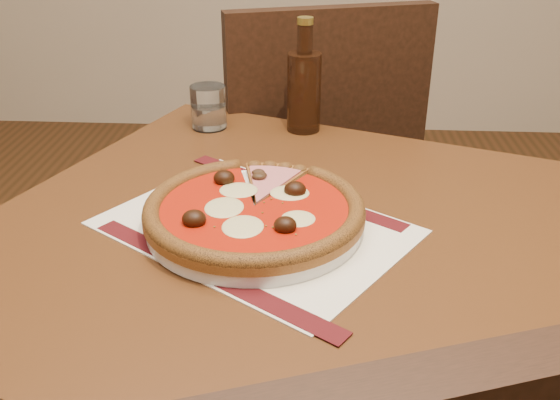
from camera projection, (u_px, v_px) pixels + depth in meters
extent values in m
cube|color=#562D14|center=(279.00, 238.00, 0.87)|extent=(1.03, 1.03, 0.04)
cylinder|color=#562D14|center=(204.00, 275.00, 1.45)|extent=(0.05, 0.05, 0.71)
cylinder|color=#562D14|center=(519.00, 359.00, 1.20)|extent=(0.05, 0.05, 0.71)
cube|color=black|center=(301.00, 184.00, 1.65)|extent=(0.57, 0.57, 0.04)
cylinder|color=black|center=(341.00, 221.00, 1.97)|extent=(0.04, 0.04, 0.44)
cylinder|color=black|center=(221.00, 236.00, 1.88)|extent=(0.04, 0.04, 0.44)
cylinder|color=black|center=(390.00, 289.00, 1.64)|extent=(0.04, 0.04, 0.44)
cylinder|color=black|center=(247.00, 312.00, 1.55)|extent=(0.04, 0.04, 0.44)
cube|color=black|center=(329.00, 118.00, 1.36)|extent=(0.44, 0.18, 0.47)
cube|color=white|center=(255.00, 227.00, 0.86)|extent=(0.48, 0.46, 0.00)
cylinder|color=white|center=(255.00, 221.00, 0.85)|extent=(0.29, 0.29, 0.02)
cylinder|color=brown|center=(254.00, 211.00, 0.85)|extent=(0.30, 0.30, 0.01)
torus|color=brown|center=(254.00, 207.00, 0.84)|extent=(0.30, 0.30, 0.02)
cylinder|color=#AB1108|center=(254.00, 207.00, 0.84)|extent=(0.26, 0.26, 0.00)
ellipsoid|color=beige|center=(239.00, 189.00, 0.88)|extent=(0.05, 0.04, 0.01)
ellipsoid|color=beige|center=(194.00, 207.00, 0.83)|extent=(0.05, 0.04, 0.01)
ellipsoid|color=beige|center=(244.00, 221.00, 0.80)|extent=(0.05, 0.04, 0.01)
ellipsoid|color=beige|center=(306.00, 219.00, 0.80)|extent=(0.05, 0.04, 0.01)
ellipsoid|color=beige|center=(283.00, 193.00, 0.87)|extent=(0.05, 0.04, 0.01)
ellipsoid|color=black|center=(233.00, 179.00, 0.88)|extent=(0.03, 0.03, 0.02)
ellipsoid|color=black|center=(193.00, 212.00, 0.79)|extent=(0.03, 0.03, 0.02)
ellipsoid|color=black|center=(278.00, 213.00, 0.79)|extent=(0.03, 0.03, 0.02)
ellipsoid|color=black|center=(308.00, 179.00, 0.88)|extent=(0.03, 0.03, 0.02)
ellipsoid|color=#392415|center=(272.00, 185.00, 0.89)|extent=(0.02, 0.01, 0.01)
ellipsoid|color=#392415|center=(275.00, 173.00, 0.93)|extent=(0.02, 0.01, 0.01)
ellipsoid|color=#392415|center=(263.00, 183.00, 0.89)|extent=(0.02, 0.01, 0.01)
ellipsoid|color=#392415|center=(259.00, 172.00, 0.93)|extent=(0.02, 0.01, 0.01)
cylinder|color=white|center=(208.00, 107.00, 1.19)|extent=(0.08, 0.08, 0.08)
cylinder|color=#361B0D|center=(304.00, 93.00, 1.16)|extent=(0.06, 0.06, 0.15)
cylinder|color=#361B0D|center=(305.00, 41.00, 1.12)|extent=(0.03, 0.03, 0.06)
cylinder|color=olive|center=(305.00, 21.00, 1.10)|extent=(0.03, 0.03, 0.01)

